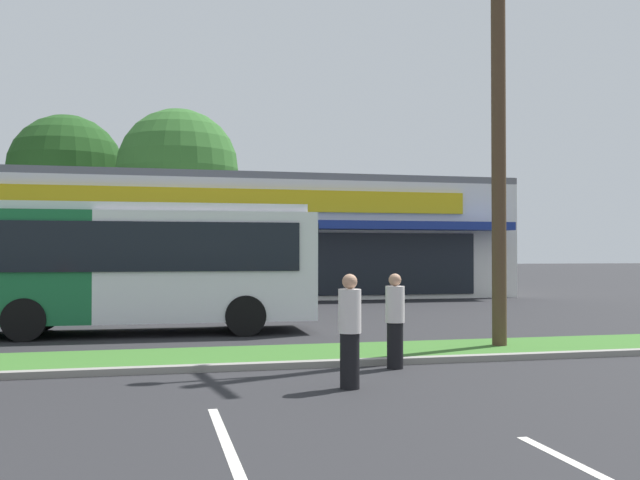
% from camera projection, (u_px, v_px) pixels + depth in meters
% --- Properties ---
extents(grass_median, '(56.00, 2.20, 0.12)m').
position_uv_depth(grass_median, '(254.00, 356.00, 13.75)').
color(grass_median, '#386B28').
rests_on(grass_median, ground_plane).
extents(curb_lip, '(56.00, 0.24, 0.12)m').
position_uv_depth(curb_lip, '(264.00, 366.00, 12.57)').
color(curb_lip, gray).
rests_on(curb_lip, ground_plane).
extents(parking_stripe_1, '(0.12, 4.80, 0.01)m').
position_uv_depth(parking_stripe_1, '(233.00, 461.00, 7.03)').
color(parking_stripe_1, silver).
rests_on(parking_stripe_1, ground_plane).
extents(storefront_building, '(27.38, 14.24, 5.46)m').
position_uv_depth(storefront_building, '(204.00, 239.00, 35.79)').
color(storefront_building, silver).
rests_on(storefront_building, ground_plane).
extents(tree_mid_left, '(6.86, 6.86, 10.34)m').
position_uv_depth(tree_mid_left, '(66.00, 172.00, 43.35)').
color(tree_mid_left, '#473323').
rests_on(tree_mid_left, ground_plane).
extents(tree_mid, '(6.99, 6.99, 10.37)m').
position_uv_depth(tree_mid, '(178.00, 169.00, 41.70)').
color(tree_mid, '#473323').
rests_on(tree_mid, ground_plane).
extents(utility_pole, '(3.10, 2.40, 10.67)m').
position_uv_depth(utility_pole, '(493.00, 78.00, 14.96)').
color(utility_pole, '#4C3826').
rests_on(utility_pole, ground_plane).
extents(city_bus, '(12.07, 2.92, 3.25)m').
position_uv_depth(city_bus, '(72.00, 264.00, 17.85)').
color(city_bus, '#196638').
rests_on(city_bus, ground_plane).
extents(car_3, '(4.37, 2.02, 1.47)m').
position_uv_depth(car_3, '(192.00, 288.00, 25.50)').
color(car_3, '#B7B7BC').
rests_on(car_3, ground_plane).
extents(pedestrian_near_bench, '(0.35, 0.35, 1.72)m').
position_uv_depth(pedestrian_near_bench, '(350.00, 331.00, 10.80)').
color(pedestrian_near_bench, black).
rests_on(pedestrian_near_bench, ground_plane).
extents(pedestrian_mid, '(0.34, 0.34, 1.67)m').
position_uv_depth(pedestrian_mid, '(395.00, 321.00, 12.67)').
color(pedestrian_mid, black).
rests_on(pedestrian_mid, ground_plane).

